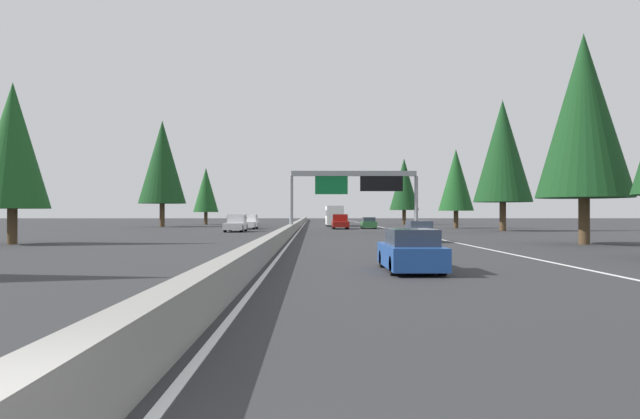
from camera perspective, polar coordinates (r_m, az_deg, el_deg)
The scene contains 19 objects.
ground_plane at distance 63.26m, azimuth -2.36°, elevation -2.18°, with size 320.00×320.00×0.00m, color #2D2D30.
median_barrier at distance 83.24m, azimuth -2.17°, elevation -1.43°, with size 180.00×0.56×0.90m, color gray.
shoulder_stripe_right at distance 73.87m, azimuth 6.84°, elevation -1.91°, with size 160.00×0.16×0.01m, color silver.
shoulder_stripe_median at distance 73.24m, azimuth -1.94°, elevation -1.92°, with size 160.00×0.16×0.01m, color silver.
sign_gantry_overhead at distance 56.92m, azimuth 3.54°, elevation 2.56°, with size 0.50×12.68×6.16m.
sedan_mid_left at distance 20.19m, azimuth 8.95°, elevation -4.12°, with size 4.40×1.80×1.47m.
sedan_far_center at distance 41.00m, azimuth 9.70°, elevation -2.20°, with size 4.40×1.80×1.47m.
sedan_mid_right at distance 74.72m, azimuth 4.81°, elevation -1.37°, with size 4.40×1.80×1.47m.
bus_distant_b at distance 90.64m, azimuth 1.39°, elevation -0.54°, with size 11.50×2.55×3.10m.
pickup_far_right at distance 73.47m, azimuth 2.00°, elevation -1.21°, with size 5.60×2.00×1.86m.
oncoming_near at distance 73.91m, azimuth -7.03°, elevation -1.20°, with size 5.60×2.00×1.86m.
oncoming_far at distance 62.94m, azimuth -8.27°, elevation -1.35°, with size 5.60×2.00×1.86m.
conifer_right_near at distance 41.09m, azimuth 24.60°, elevation 8.42°, with size 5.97×5.97×13.57m.
conifer_right_mid at distance 68.52m, azimuth 17.59°, elevation 5.52°, with size 6.51×6.51×14.81m.
conifer_right_far at distance 79.24m, azimuth 13.28°, elevation 2.86°, with size 4.66×4.66×10.60m.
conifer_right_distant at distance 101.80m, azimuth 8.30°, elevation 2.48°, with size 5.09×5.09×11.57m.
conifer_left_near at distance 42.33m, azimuth -28.09°, elevation 5.59°, with size 4.61×4.61×10.47m.
conifer_left_mid at distance 87.84m, azimuth -15.32°, elevation 4.54°, with size 6.86×6.86×15.59m.
conifer_left_far at distance 102.59m, azimuth -11.21°, elevation 1.90°, with size 4.37×4.37×9.93m.
Camera 1 is at (-3.20, -1.82, 2.01)m, focal length 32.41 mm.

